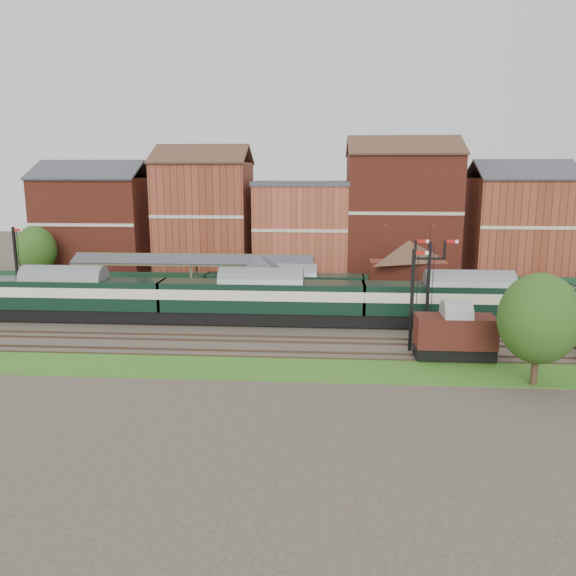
# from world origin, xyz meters

# --- Properties ---
(ground) EXTENTS (160.00, 160.00, 0.00)m
(ground) POSITION_xyz_m (0.00, 0.00, 0.00)
(ground) COLOR #473D33
(ground) RESTS_ON ground
(grass_back) EXTENTS (90.00, 4.50, 0.06)m
(grass_back) POSITION_xyz_m (0.00, 16.00, 0.03)
(grass_back) COLOR #2D6619
(grass_back) RESTS_ON ground
(grass_front) EXTENTS (90.00, 5.00, 0.06)m
(grass_front) POSITION_xyz_m (0.00, -12.00, 0.03)
(grass_front) COLOR #2D6619
(grass_front) RESTS_ON ground
(fence) EXTENTS (90.00, 0.12, 1.50)m
(fence) POSITION_xyz_m (0.00, 18.00, 0.75)
(fence) COLOR #193823
(fence) RESTS_ON ground
(platform) EXTENTS (55.00, 3.40, 1.00)m
(platform) POSITION_xyz_m (-5.00, 9.75, 0.50)
(platform) COLOR #2D2D2D
(platform) RESTS_ON ground
(signal_box) EXTENTS (5.40, 5.40, 6.00)m
(signal_box) POSITION_xyz_m (-3.00, 3.25, 3.19)
(signal_box) COLOR #627855
(signal_box) RESTS_ON ground
(brick_hut) EXTENTS (3.20, 2.64, 2.94)m
(brick_hut) POSITION_xyz_m (5.00, 3.25, 1.20)
(brick_hut) COLOR brown
(brick_hut) RESTS_ON ground
(station_building) EXTENTS (8.10, 8.10, 5.90)m
(station_building) POSITION_xyz_m (12.00, 9.75, 3.96)
(station_building) COLOR maroon
(station_building) RESTS_ON platform
(canopy) EXTENTS (26.00, 3.89, 4.08)m
(canopy) POSITION_xyz_m (-11.00, 9.75, 4.58)
(canopy) COLOR #4F5434
(canopy) RESTS_ON platform
(semaphore_bracket) EXTENTS (3.60, 0.25, 8.18)m
(semaphore_bracket) POSITION_xyz_m (12.04, -2.50, 4.63)
(semaphore_bracket) COLOR black
(semaphore_bracket) RESTS_ON ground
(semaphore_platform_end) EXTENTS (1.23, 0.25, 8.00)m
(semaphore_platform_end) POSITION_xyz_m (-29.98, 8.00, 4.16)
(semaphore_platform_end) COLOR black
(semaphore_platform_end) RESTS_ON ground
(semaphore_siding) EXTENTS (1.23, 0.25, 8.00)m
(semaphore_siding) POSITION_xyz_m (10.02, -7.00, 4.16)
(semaphore_siding) COLOR black
(semaphore_siding) RESTS_ON ground
(town_backdrop) EXTENTS (69.00, 10.00, 16.00)m
(town_backdrop) POSITION_xyz_m (-0.18, 25.00, 7.00)
(town_backdrop) COLOR maroon
(town_backdrop) RESTS_ON ground
(dmu_train) EXTENTS (55.30, 2.91, 4.25)m
(dmu_train) POSITION_xyz_m (-2.46, 0.00, 2.48)
(dmu_train) COLOR black
(dmu_train) RESTS_ON ground
(platform_railcar) EXTENTS (16.09, 2.54, 3.71)m
(platform_railcar) POSITION_xyz_m (-0.88, 6.50, 2.19)
(platform_railcar) COLOR black
(platform_railcar) RESTS_ON ground
(goods_van_a) EXTENTS (5.75, 2.49, 3.49)m
(goods_van_a) POSITION_xyz_m (12.94, -9.00, 1.99)
(goods_van_a) COLOR black
(goods_van_a) RESTS_ON ground
(tree_far) EXTENTS (5.10, 5.10, 7.44)m
(tree_far) POSITION_xyz_m (16.99, -13.94, 4.50)
(tree_far) COLOR #382619
(tree_far) RESTS_ON ground
(tree_back) EXTENTS (5.00, 5.00, 7.30)m
(tree_back) POSITION_xyz_m (-32.39, 16.61, 4.42)
(tree_back) COLOR #382619
(tree_back) RESTS_ON ground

